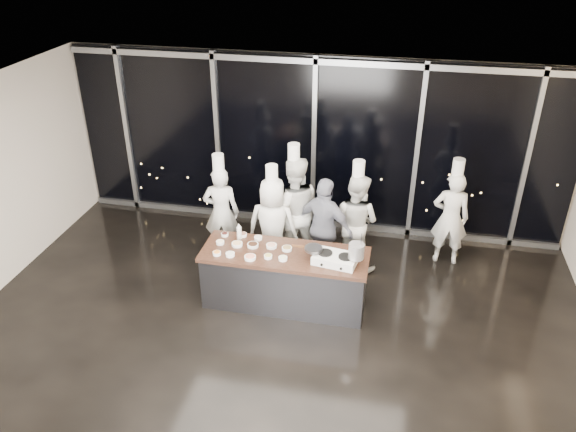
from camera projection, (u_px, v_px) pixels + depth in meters
The scene contains 15 objects.
ground at pixel (272, 341), 7.87m from camera, with size 9.00×9.00×0.00m, color black.
room_shell at pixel (283, 200), 6.76m from camera, with size 9.02×7.02×3.21m.
window_wall at pixel (314, 145), 10.04m from camera, with size 8.90×0.11×3.20m.
demo_counter at pixel (285, 278), 8.43m from camera, with size 2.46×0.86×0.90m.
stove at pixel (335, 259), 7.96m from camera, with size 0.66×0.47×0.14m.
frying_pan at pixel (313, 248), 8.01m from camera, with size 0.47×0.30×0.04m.
stock_pot at pixel (356, 251), 7.79m from camera, with size 0.22×0.22×0.22m, color silver.
prep_bowls at pixel (251, 247), 8.29m from camera, with size 1.16×0.74×0.05m.
squeeze_bottle at pixel (239, 231), 8.50m from camera, with size 0.07×0.07×0.27m.
chef_far_left at pixel (221, 212), 9.42m from camera, with size 0.66×0.49×1.89m.
chef_left at pixel (273, 226), 9.02m from camera, with size 0.82×0.54×1.90m.
chef_center at pixel (293, 210), 9.27m from camera, with size 1.09×0.96×2.11m.
guest at pixel (325, 228), 8.94m from camera, with size 1.08×0.75×1.70m.
chef_right at pixel (355, 221), 9.13m from camera, with size 1.01×0.91×1.92m.
chef_side at pixel (450, 217), 9.26m from camera, with size 0.60×0.40×1.88m.
Camera 1 is at (1.46, -5.87, 5.34)m, focal length 35.00 mm.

